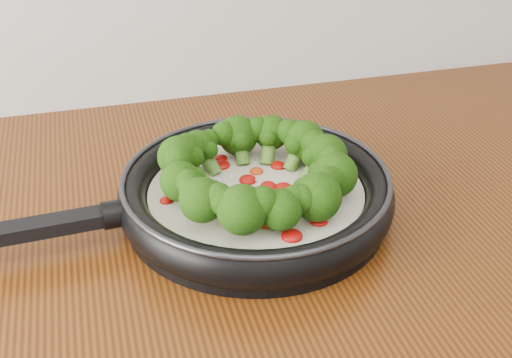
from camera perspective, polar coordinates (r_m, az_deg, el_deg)
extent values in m
cylinder|color=black|center=(0.81, 0.00, -2.65)|extent=(0.34, 0.34, 0.01)
torus|color=black|center=(0.80, 0.00, -1.19)|extent=(0.35, 0.35, 0.03)
torus|color=#2D2D33|center=(0.79, 0.00, 0.20)|extent=(0.34, 0.34, 0.01)
cube|color=black|center=(0.77, -18.46, -4.04)|extent=(0.20, 0.04, 0.02)
cylinder|color=black|center=(0.77, -12.04, -2.97)|extent=(0.03, 0.03, 0.03)
cylinder|color=beige|center=(0.80, 0.00, -1.62)|extent=(0.28, 0.28, 0.02)
ellipsoid|color=#A80B08|center=(0.79, 3.30, -1.19)|extent=(0.02, 0.02, 0.01)
ellipsoid|color=#A80B08|center=(0.78, 0.61, -1.46)|extent=(0.03, 0.03, 0.01)
ellipsoid|color=#C03D0C|center=(0.83, 0.04, 0.66)|extent=(0.02, 0.02, 0.01)
ellipsoid|color=#A80B08|center=(0.81, -0.72, -0.10)|extent=(0.03, 0.03, 0.01)
ellipsoid|color=#A80B08|center=(0.86, -3.03, 1.80)|extent=(0.02, 0.02, 0.01)
ellipsoid|color=#C03D0C|center=(0.80, -4.45, -0.67)|extent=(0.02, 0.02, 0.01)
ellipsoid|color=#A80B08|center=(0.74, 0.14, -3.86)|extent=(0.03, 0.03, 0.01)
ellipsoid|color=#A80B08|center=(0.74, 5.46, -3.66)|extent=(0.03, 0.03, 0.01)
ellipsoid|color=#C03D0C|center=(0.87, -5.20, 1.92)|extent=(0.03, 0.03, 0.01)
ellipsoid|color=#A80B08|center=(0.78, 0.02, -1.70)|extent=(0.03, 0.03, 0.01)
ellipsoid|color=#A80B08|center=(0.75, 1.13, -2.98)|extent=(0.03, 0.03, 0.01)
ellipsoid|color=#C03D0C|center=(0.77, 0.05, -2.11)|extent=(0.02, 0.02, 0.01)
ellipsoid|color=#A80B08|center=(0.85, -3.03, 1.19)|extent=(0.03, 0.03, 0.01)
ellipsoid|color=#A80B08|center=(0.72, 3.13, -4.97)|extent=(0.03, 0.03, 0.01)
ellipsoid|color=#C03D0C|center=(0.77, -0.53, -2.03)|extent=(0.02, 0.02, 0.01)
ellipsoid|color=#A80B08|center=(0.85, 1.93, 1.15)|extent=(0.02, 0.02, 0.01)
ellipsoid|color=#A80B08|center=(0.80, 1.07, -0.64)|extent=(0.03, 0.03, 0.01)
ellipsoid|color=#C03D0C|center=(0.74, 0.79, -3.77)|extent=(0.03, 0.03, 0.01)
ellipsoid|color=#A80B08|center=(0.80, 2.41, -0.78)|extent=(0.03, 0.03, 0.01)
ellipsoid|color=#A80B08|center=(0.78, -7.78, -1.87)|extent=(0.02, 0.02, 0.01)
ellipsoid|color=white|center=(0.80, 0.51, -0.81)|extent=(0.01, 0.01, 0.00)
ellipsoid|color=white|center=(0.82, -3.29, 0.00)|extent=(0.01, 0.01, 0.00)
ellipsoid|color=white|center=(0.77, -0.76, -2.29)|extent=(0.01, 0.01, 0.00)
ellipsoid|color=white|center=(0.82, -7.31, -0.14)|extent=(0.01, 0.01, 0.00)
ellipsoid|color=white|center=(0.82, -5.35, -0.23)|extent=(0.01, 0.00, 0.00)
ellipsoid|color=white|center=(0.85, -4.56, 1.24)|extent=(0.01, 0.01, 0.00)
ellipsoid|color=white|center=(0.83, -2.14, 0.32)|extent=(0.01, 0.01, 0.00)
ellipsoid|color=white|center=(0.82, -0.91, 0.17)|extent=(0.01, 0.01, 0.00)
ellipsoid|color=white|center=(0.74, -1.97, -3.92)|extent=(0.01, 0.01, 0.00)
ellipsoid|color=white|center=(0.79, 1.38, -1.40)|extent=(0.01, 0.01, 0.00)
ellipsoid|color=white|center=(0.87, 1.57, 1.82)|extent=(0.01, 0.01, 0.00)
ellipsoid|color=white|center=(0.79, 4.18, -1.32)|extent=(0.01, 0.01, 0.00)
ellipsoid|color=white|center=(0.81, 3.81, -0.45)|extent=(0.01, 0.01, 0.00)
ellipsoid|color=white|center=(0.81, 1.37, -0.39)|extent=(0.01, 0.01, 0.00)
ellipsoid|color=white|center=(0.88, 0.29, 2.21)|extent=(0.01, 0.01, 0.00)
ellipsoid|color=white|center=(0.75, 4.89, -3.27)|extent=(0.01, 0.01, 0.00)
ellipsoid|color=white|center=(0.78, 5.23, -1.65)|extent=(0.01, 0.01, 0.00)
ellipsoid|color=white|center=(0.80, -0.34, -0.93)|extent=(0.01, 0.01, 0.00)
ellipsoid|color=white|center=(0.77, 4.79, -2.27)|extent=(0.01, 0.01, 0.00)
ellipsoid|color=white|center=(0.87, -5.14, 1.86)|extent=(0.01, 0.01, 0.00)
ellipsoid|color=white|center=(0.78, 0.56, -1.90)|extent=(0.01, 0.01, 0.00)
ellipsoid|color=white|center=(0.81, -0.10, -0.13)|extent=(0.01, 0.01, 0.00)
ellipsoid|color=white|center=(0.82, -0.99, -0.13)|extent=(0.01, 0.00, 0.00)
ellipsoid|color=white|center=(0.86, -3.84, 1.67)|extent=(0.01, 0.01, 0.00)
ellipsoid|color=white|center=(0.83, -4.64, 0.50)|extent=(0.01, 0.01, 0.00)
ellipsoid|color=white|center=(0.77, -5.97, -2.12)|extent=(0.01, 0.01, 0.00)
cylinder|color=#5B8A2D|center=(0.82, 4.85, 0.78)|extent=(0.04, 0.02, 0.04)
sphere|color=black|center=(0.82, 6.08, 2.03)|extent=(0.06, 0.06, 0.05)
sphere|color=black|center=(0.82, 5.12, 3.09)|extent=(0.04, 0.04, 0.03)
sphere|color=black|center=(0.79, 6.47, 1.71)|extent=(0.03, 0.03, 0.03)
sphere|color=black|center=(0.81, 4.91, 1.94)|extent=(0.03, 0.03, 0.03)
cylinder|color=#5B8A2D|center=(0.84, 3.36, 1.84)|extent=(0.04, 0.03, 0.04)
sphere|color=black|center=(0.84, 4.20, 3.34)|extent=(0.06, 0.06, 0.05)
sphere|color=black|center=(0.85, 2.91, 4.10)|extent=(0.03, 0.03, 0.03)
sphere|color=black|center=(0.83, 5.13, 3.19)|extent=(0.03, 0.03, 0.03)
sphere|color=black|center=(0.83, 3.43, 3.03)|extent=(0.03, 0.03, 0.03)
cylinder|color=#5B8A2D|center=(0.85, 1.07, 2.42)|extent=(0.03, 0.04, 0.04)
sphere|color=black|center=(0.86, 1.33, 4.06)|extent=(0.05, 0.05, 0.05)
sphere|color=black|center=(0.86, 0.12, 4.48)|extent=(0.03, 0.03, 0.03)
sphere|color=black|center=(0.85, 2.42, 4.19)|extent=(0.03, 0.03, 0.03)
sphere|color=black|center=(0.85, 1.09, 3.63)|extent=(0.02, 0.02, 0.02)
cylinder|color=#5B8A2D|center=(0.85, -1.26, 2.28)|extent=(0.02, 0.03, 0.04)
sphere|color=black|center=(0.86, -1.56, 3.80)|extent=(0.06, 0.06, 0.05)
sphere|color=black|center=(0.85, -2.78, 3.95)|extent=(0.03, 0.03, 0.03)
sphere|color=black|center=(0.86, -0.22, 4.20)|extent=(0.03, 0.03, 0.03)
sphere|color=black|center=(0.84, -1.27, 3.37)|extent=(0.03, 0.03, 0.03)
cylinder|color=#5B8A2D|center=(0.83, -4.03, 1.40)|extent=(0.03, 0.04, 0.04)
sphere|color=black|center=(0.83, -5.02, 2.74)|extent=(0.05, 0.05, 0.04)
sphere|color=black|center=(0.82, -5.50, 2.68)|extent=(0.03, 0.03, 0.03)
sphere|color=black|center=(0.84, -4.07, 3.46)|extent=(0.03, 0.03, 0.03)
sphere|color=black|center=(0.82, -4.06, 2.50)|extent=(0.02, 0.02, 0.02)
cylinder|color=#5B8A2D|center=(0.81, -5.25, 0.59)|extent=(0.04, 0.03, 0.04)
sphere|color=black|center=(0.80, -6.70, 1.92)|extent=(0.06, 0.06, 0.05)
sphere|color=black|center=(0.78, -6.76, 1.71)|extent=(0.03, 0.03, 0.03)
sphere|color=black|center=(0.82, -6.03, 2.92)|extent=(0.03, 0.03, 0.03)
sphere|color=black|center=(0.80, -5.46, 1.91)|extent=(0.03, 0.03, 0.03)
cylinder|color=#5B8A2D|center=(0.78, -5.19, -1.02)|extent=(0.03, 0.02, 0.04)
sphere|color=black|center=(0.76, -6.57, -0.19)|extent=(0.05, 0.05, 0.05)
sphere|color=black|center=(0.75, -5.86, -0.26)|extent=(0.03, 0.03, 0.03)
sphere|color=black|center=(0.78, -6.57, 0.89)|extent=(0.03, 0.03, 0.03)
sphere|color=black|center=(0.77, -5.23, 0.15)|extent=(0.03, 0.03, 0.02)
cylinder|color=#5B8A2D|center=(0.74, -3.60, -2.39)|extent=(0.04, 0.04, 0.04)
sphere|color=black|center=(0.72, -4.70, -1.83)|extent=(0.05, 0.05, 0.05)
sphere|color=black|center=(0.71, -3.25, -1.58)|extent=(0.03, 0.03, 0.03)
sphere|color=black|center=(0.73, -5.62, -0.79)|extent=(0.03, 0.03, 0.03)
sphere|color=black|center=(0.73, -3.74, -1.08)|extent=(0.03, 0.03, 0.03)
cylinder|color=#5B8A2D|center=(0.73, -0.92, -3.05)|extent=(0.03, 0.04, 0.04)
sphere|color=black|center=(0.70, -1.21, -2.68)|extent=(0.06, 0.06, 0.06)
sphere|color=black|center=(0.70, 0.55, -1.99)|extent=(0.04, 0.04, 0.03)
sphere|color=black|center=(0.70, -2.83, -1.93)|extent=(0.03, 0.03, 0.03)
sphere|color=black|center=(0.71, -0.96, -1.73)|extent=(0.03, 0.03, 0.03)
cylinder|color=#5B8A2D|center=(0.73, 1.67, -3.00)|extent=(0.02, 0.04, 0.04)
sphere|color=black|center=(0.71, 2.17, -2.67)|extent=(0.05, 0.05, 0.05)
sphere|color=black|center=(0.71, 3.35, -1.63)|extent=(0.03, 0.03, 0.03)
sphere|color=black|center=(0.70, 0.73, -2.30)|extent=(0.03, 0.03, 0.03)
sphere|color=black|center=(0.72, 1.70, -1.76)|extent=(0.02, 0.02, 0.02)
cylinder|color=#5B8A2D|center=(0.75, 4.13, -2.14)|extent=(0.03, 0.04, 0.04)
sphere|color=black|center=(0.73, 5.31, -1.56)|extent=(0.06, 0.06, 0.06)
sphere|color=black|center=(0.74, 5.97, -0.23)|extent=(0.04, 0.04, 0.03)
sphere|color=black|center=(0.72, 4.03, -1.68)|extent=(0.03, 0.03, 0.03)
sphere|color=black|center=(0.74, 4.20, -0.91)|extent=(0.03, 0.03, 0.03)
cylinder|color=#5B8A2D|center=(0.78, 5.37, -0.63)|extent=(0.04, 0.03, 0.04)
sphere|color=black|center=(0.77, 6.85, 0.35)|extent=(0.06, 0.06, 0.05)
sphere|color=black|center=(0.79, 6.57, 1.64)|extent=(0.04, 0.04, 0.03)
sphere|color=black|center=(0.75, 6.44, 0.01)|extent=(0.03, 0.03, 0.03)
sphere|color=black|center=(0.77, 5.50, 0.61)|extent=(0.03, 0.03, 0.03)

